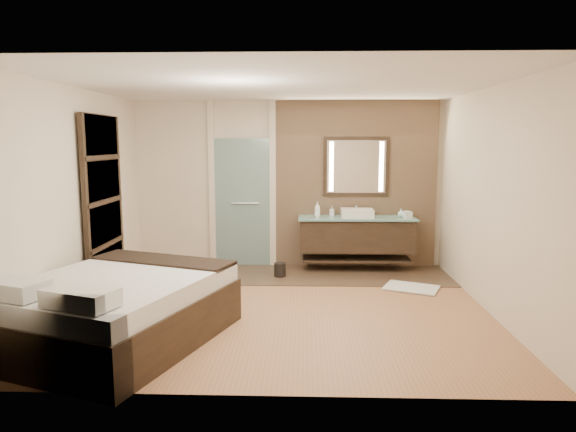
{
  "coord_description": "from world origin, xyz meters",
  "views": [
    {
      "loc": [
        0.27,
        -6.15,
        2.04
      ],
      "look_at": [
        0.05,
        0.6,
        1.07
      ],
      "focal_mm": 32.0,
      "sensor_mm": 36.0,
      "label": 1
    }
  ],
  "objects_px": {
    "waste_bin": "(280,270)",
    "bed": "(116,309)",
    "mirror_unit": "(356,167)",
    "vanity": "(356,235)"
  },
  "relations": [
    {
      "from": "bed",
      "to": "waste_bin",
      "type": "relative_size",
      "value": 11.91
    },
    {
      "from": "vanity",
      "to": "bed",
      "type": "height_order",
      "value": "vanity"
    },
    {
      "from": "mirror_unit",
      "to": "bed",
      "type": "height_order",
      "value": "mirror_unit"
    },
    {
      "from": "waste_bin",
      "to": "vanity",
      "type": "bearing_deg",
      "value": 21.37
    },
    {
      "from": "waste_bin",
      "to": "bed",
      "type": "bearing_deg",
      "value": -120.78
    },
    {
      "from": "bed",
      "to": "waste_bin",
      "type": "xyz_separation_m",
      "value": [
        1.55,
        2.61,
        -0.24
      ]
    },
    {
      "from": "vanity",
      "to": "bed",
      "type": "distance_m",
      "value": 4.13
    },
    {
      "from": "mirror_unit",
      "to": "bed",
      "type": "xyz_separation_m",
      "value": [
        -2.75,
        -3.31,
        -1.3
      ]
    },
    {
      "from": "mirror_unit",
      "to": "bed",
      "type": "relative_size",
      "value": 0.4
    },
    {
      "from": "bed",
      "to": "vanity",
      "type": "bearing_deg",
      "value": 67.76
    }
  ]
}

